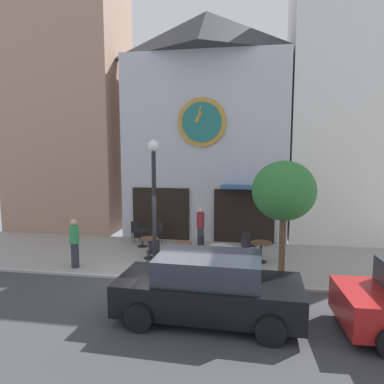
{
  "coord_description": "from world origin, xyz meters",
  "views": [
    {
      "loc": [
        2.45,
        -9.93,
        4.0
      ],
      "look_at": [
        0.31,
        2.5,
        2.46
      ],
      "focal_mm": 32.78,
      "sensor_mm": 36.0,
      "label": 1
    }
  ],
  "objects_px": {
    "cafe_table_leftmost": "(182,249)",
    "cafe_chair_near_lamp": "(242,250)",
    "cafe_table_center_left": "(149,244)",
    "pedestrian_maroon": "(201,227)",
    "cafe_chair_right_end": "(247,243)",
    "street_lamp": "(154,206)",
    "street_tree": "(284,191)",
    "cafe_table_center_right": "(142,234)",
    "cafe_chair_corner": "(158,231)",
    "cafe_chair_curbside": "(154,250)",
    "pedestrian_green": "(75,243)",
    "parked_car_black": "(209,288)",
    "cafe_table_center": "(261,248)",
    "cafe_table_near_curb": "(221,252)",
    "cafe_chair_under_awning": "(203,247)",
    "cafe_chair_mid_row": "(136,230)"
  },
  "relations": [
    {
      "from": "pedestrian_green",
      "to": "parked_car_black",
      "type": "relative_size",
      "value": 0.38
    },
    {
      "from": "cafe_table_center_left",
      "to": "pedestrian_maroon",
      "type": "relative_size",
      "value": 0.46
    },
    {
      "from": "cafe_table_leftmost",
      "to": "cafe_table_near_curb",
      "type": "bearing_deg",
      "value": -9.65
    },
    {
      "from": "cafe_table_center_right",
      "to": "cafe_table_leftmost",
      "type": "bearing_deg",
      "value": -41.01
    },
    {
      "from": "cafe_table_center",
      "to": "parked_car_black",
      "type": "distance_m",
      "value": 4.66
    },
    {
      "from": "cafe_chair_mid_row",
      "to": "cafe_table_center_left",
      "type": "bearing_deg",
      "value": -60.16
    },
    {
      "from": "cafe_table_near_curb",
      "to": "cafe_chair_under_awning",
      "type": "distance_m",
      "value": 0.87
    },
    {
      "from": "cafe_chair_corner",
      "to": "pedestrian_maroon",
      "type": "xyz_separation_m",
      "value": [
        1.91,
        -0.45,
        0.33
      ]
    },
    {
      "from": "cafe_table_center",
      "to": "cafe_chair_curbside",
      "type": "distance_m",
      "value": 3.79
    },
    {
      "from": "cafe_chair_under_awning",
      "to": "pedestrian_green",
      "type": "bearing_deg",
      "value": -161.97
    },
    {
      "from": "cafe_chair_right_end",
      "to": "parked_car_black",
      "type": "distance_m",
      "value": 5.13
    },
    {
      "from": "cafe_table_leftmost",
      "to": "cafe_chair_near_lamp",
      "type": "distance_m",
      "value": 2.08
    },
    {
      "from": "street_tree",
      "to": "parked_car_black",
      "type": "xyz_separation_m",
      "value": [
        -1.91,
        -2.98,
        -1.97
      ]
    },
    {
      "from": "cafe_chair_under_awning",
      "to": "pedestrian_green",
      "type": "distance_m",
      "value": 4.43
    },
    {
      "from": "cafe_table_center_right",
      "to": "cafe_chair_corner",
      "type": "distance_m",
      "value": 0.85
    },
    {
      "from": "pedestrian_maroon",
      "to": "street_tree",
      "type": "bearing_deg",
      "value": -44.59
    },
    {
      "from": "street_lamp",
      "to": "parked_car_black",
      "type": "distance_m",
      "value": 3.93
    },
    {
      "from": "street_lamp",
      "to": "parked_car_black",
      "type": "bearing_deg",
      "value": -54.0
    },
    {
      "from": "cafe_table_center_right",
      "to": "cafe_table_near_curb",
      "type": "xyz_separation_m",
      "value": [
        3.42,
        -2.01,
        0.04
      ]
    },
    {
      "from": "cafe_table_leftmost",
      "to": "cafe_chair_mid_row",
      "type": "height_order",
      "value": "cafe_chair_mid_row"
    },
    {
      "from": "cafe_chair_curbside",
      "to": "street_tree",
      "type": "bearing_deg",
      "value": -6.89
    },
    {
      "from": "street_lamp",
      "to": "street_tree",
      "type": "relative_size",
      "value": 1.17
    },
    {
      "from": "cafe_chair_curbside",
      "to": "parked_car_black",
      "type": "height_order",
      "value": "parked_car_black"
    },
    {
      "from": "cafe_chair_under_awning",
      "to": "cafe_table_center",
      "type": "bearing_deg",
      "value": 7.68
    },
    {
      "from": "street_tree",
      "to": "cafe_chair_right_end",
      "type": "bearing_deg",
      "value": 117.73
    },
    {
      "from": "street_tree",
      "to": "cafe_table_center_right",
      "type": "bearing_deg",
      "value": 153.49
    },
    {
      "from": "cafe_chair_under_awning",
      "to": "cafe_chair_near_lamp",
      "type": "height_order",
      "value": "same"
    },
    {
      "from": "cafe_chair_right_end",
      "to": "cafe_table_leftmost",
      "type": "bearing_deg",
      "value": -152.21
    },
    {
      "from": "cafe_chair_under_awning",
      "to": "pedestrian_maroon",
      "type": "height_order",
      "value": "pedestrian_maroon"
    },
    {
      "from": "cafe_chair_near_lamp",
      "to": "cafe_chair_curbside",
      "type": "relative_size",
      "value": 1.0
    },
    {
      "from": "street_lamp",
      "to": "cafe_chair_under_awning",
      "type": "bearing_deg",
      "value": 40.18
    },
    {
      "from": "cafe_chair_under_awning",
      "to": "cafe_chair_corner",
      "type": "xyz_separation_m",
      "value": [
        -2.26,
        2.18,
        0.0
      ]
    },
    {
      "from": "street_tree",
      "to": "cafe_table_center_left",
      "type": "bearing_deg",
      "value": 165.19
    },
    {
      "from": "cafe_chair_corner",
      "to": "pedestrian_maroon",
      "type": "bearing_deg",
      "value": -13.17
    },
    {
      "from": "cafe_table_leftmost",
      "to": "cafe_chair_near_lamp",
      "type": "xyz_separation_m",
      "value": [
        2.08,
        0.16,
        0.02
      ]
    },
    {
      "from": "cafe_chair_right_end",
      "to": "pedestrian_maroon",
      "type": "distance_m",
      "value": 2.1
    },
    {
      "from": "street_lamp",
      "to": "cafe_table_center_left",
      "type": "relative_size",
      "value": 5.63
    },
    {
      "from": "pedestrian_maroon",
      "to": "pedestrian_green",
      "type": "distance_m",
      "value": 4.94
    },
    {
      "from": "cafe_chair_right_end",
      "to": "pedestrian_maroon",
      "type": "xyz_separation_m",
      "value": [
        -1.89,
        0.86,
        0.33
      ]
    },
    {
      "from": "cafe_table_leftmost",
      "to": "cafe_table_near_curb",
      "type": "height_order",
      "value": "cafe_table_near_curb"
    },
    {
      "from": "cafe_table_center_left",
      "to": "cafe_table_leftmost",
      "type": "height_order",
      "value": "cafe_table_center_left"
    },
    {
      "from": "cafe_table_center",
      "to": "cafe_chair_curbside",
      "type": "relative_size",
      "value": 0.85
    },
    {
      "from": "cafe_chair_near_lamp",
      "to": "cafe_chair_curbside",
      "type": "distance_m",
      "value": 3.06
    },
    {
      "from": "pedestrian_green",
      "to": "cafe_table_center_left",
      "type": "bearing_deg",
      "value": 32.28
    },
    {
      "from": "cafe_table_center",
      "to": "pedestrian_green",
      "type": "xyz_separation_m",
      "value": [
        -6.24,
        -1.64,
        0.33
      ]
    },
    {
      "from": "cafe_table_near_curb",
      "to": "pedestrian_maroon",
      "type": "distance_m",
      "value": 2.52
    },
    {
      "from": "cafe_chair_right_end",
      "to": "cafe_chair_curbside",
      "type": "bearing_deg",
      "value": -153.69
    },
    {
      "from": "street_lamp",
      "to": "cafe_chair_right_end",
      "type": "relative_size",
      "value": 4.77
    },
    {
      "from": "cafe_chair_under_awning",
      "to": "cafe_table_center_right",
      "type": "bearing_deg",
      "value": 151.69
    },
    {
      "from": "cafe_chair_right_end",
      "to": "cafe_chair_near_lamp",
      "type": "bearing_deg",
      "value": -98.7
    }
  ]
}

